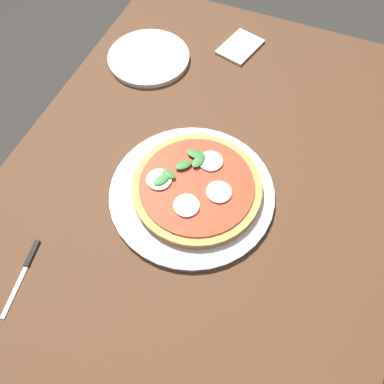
% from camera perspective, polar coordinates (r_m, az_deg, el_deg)
% --- Properties ---
extents(ground_plane, '(6.00, 6.00, 0.00)m').
position_cam_1_polar(ground_plane, '(1.61, 0.67, -12.48)').
color(ground_plane, '#2D2B28').
extents(dining_table, '(1.33, 0.93, 0.70)m').
position_cam_1_polar(dining_table, '(1.05, 1.00, -1.80)').
color(dining_table, '#4C301E').
rests_on(dining_table, ground_plane).
extents(serving_tray, '(0.38, 0.38, 0.01)m').
position_cam_1_polar(serving_tray, '(0.95, 0.00, -0.12)').
color(serving_tray, '#B2B2B7').
rests_on(serving_tray, dining_table).
extents(pizza, '(0.30, 0.30, 0.03)m').
position_cam_1_polar(pizza, '(0.94, 0.49, 0.77)').
color(pizza, tan).
rests_on(pizza, serving_tray).
extents(plate_white, '(0.23, 0.23, 0.01)m').
position_cam_1_polar(plate_white, '(1.25, -5.98, 17.94)').
color(plate_white, white).
rests_on(plate_white, dining_table).
extents(napkin, '(0.15, 0.12, 0.01)m').
position_cam_1_polar(napkin, '(1.29, 6.64, 19.25)').
color(napkin, white).
rests_on(napkin, dining_table).
extents(knife, '(0.17, 0.04, 0.01)m').
position_cam_1_polar(knife, '(0.94, -21.96, -9.64)').
color(knife, black).
rests_on(knife, dining_table).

